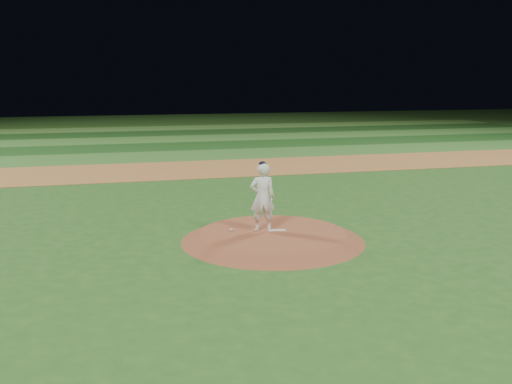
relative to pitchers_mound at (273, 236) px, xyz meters
The scene contains 12 objects.
ground 0.12m from the pitchers_mound, ahead, with size 120.00×120.00×0.00m, color #25521A.
infield_dirt_band 14.00m from the pitchers_mound, 90.00° to the left, with size 70.00×6.00×0.02m, color #9E6531.
outfield_stripe_0 19.50m from the pitchers_mound, 90.00° to the left, with size 70.00×5.00×0.02m, color #326926.
outfield_stripe_1 24.50m from the pitchers_mound, 90.00° to the left, with size 70.00×5.00×0.02m, color #184416.
outfield_stripe_2 29.50m from the pitchers_mound, 90.00° to the left, with size 70.00×5.00×0.02m, color #367028.
outfield_stripe_3 34.50m from the pitchers_mound, 90.00° to the left, with size 70.00×5.00×0.02m, color #174014.
outfield_stripe_4 39.50m from the pitchers_mound, 90.00° to the left, with size 70.00×5.00×0.02m, color #427B2D.
outfield_stripe_5 44.50m from the pitchers_mound, 90.00° to the left, with size 70.00×5.00×0.02m, color #234B18.
pitchers_mound is the anchor object (origin of this frame).
pitching_rubber 0.28m from the pitchers_mound, 43.76° to the left, with size 0.54×0.13×0.03m, color silver.
rosin_bag 1.28m from the pitchers_mound, 156.19° to the left, with size 0.11×0.11×0.06m, color silver.
pitcher_on_mound 1.23m from the pitchers_mound, 128.95° to the left, with size 0.79×0.55×2.13m.
Camera 1 is at (-4.65, -15.85, 4.82)m, focal length 40.00 mm.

